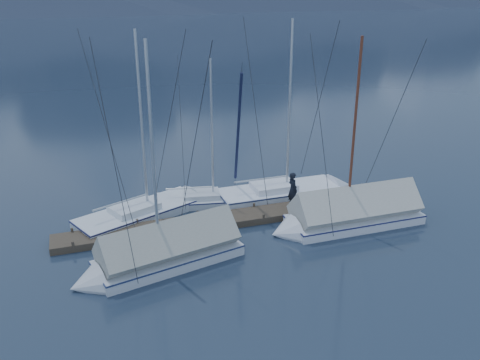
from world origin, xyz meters
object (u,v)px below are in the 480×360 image
object	(u,v)px
sailboat_open_mid	(222,200)
sailboat_covered_far	(156,256)
person	(293,189)
sailboat_covered_near	(344,216)
sailboat_open_left	(157,209)
sailboat_open_right	(295,191)

from	to	relation	value
sailboat_open_mid	sailboat_covered_far	distance (m)	7.14
person	sailboat_covered_near	bearing A→B (deg)	-149.57
sailboat_open_left	sailboat_open_mid	world-z (taller)	sailboat_open_left
sailboat_open_right	sailboat_covered_far	size ratio (longest dim) A/B	1.02
sailboat_covered_near	person	xyz separation A→B (m)	(-1.76, 2.28, 0.76)
sailboat_open_right	person	xyz separation A→B (m)	(-1.15, -2.10, 1.08)
sailboat_open_left	sailboat_covered_near	distance (m)	9.57
sailboat_open_right	person	size ratio (longest dim) A/B	5.69
sailboat_covered_near	sailboat_open_right	bearing A→B (deg)	97.99
sailboat_open_mid	sailboat_covered_near	size ratio (longest dim) A/B	0.85
sailboat_covered_near	person	size ratio (longest dim) A/B	5.46
sailboat_open_right	sailboat_covered_near	distance (m)	4.44
sailboat_open_mid	sailboat_open_right	size ratio (longest dim) A/B	0.81
sailboat_open_right	sailboat_covered_far	world-z (taller)	sailboat_open_right
sailboat_open_mid	sailboat_covered_near	world-z (taller)	sailboat_covered_near
sailboat_covered_far	person	size ratio (longest dim) A/B	5.56
sailboat_covered_near	person	distance (m)	2.98
sailboat_open_left	sailboat_open_mid	bearing A→B (deg)	1.47
sailboat_covered_near	person	world-z (taller)	sailboat_covered_near
sailboat_open_right	sailboat_covered_near	size ratio (longest dim) A/B	1.04
sailboat_covered_far	sailboat_open_left	bearing A→B (deg)	80.22
sailboat_open_right	person	distance (m)	2.62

